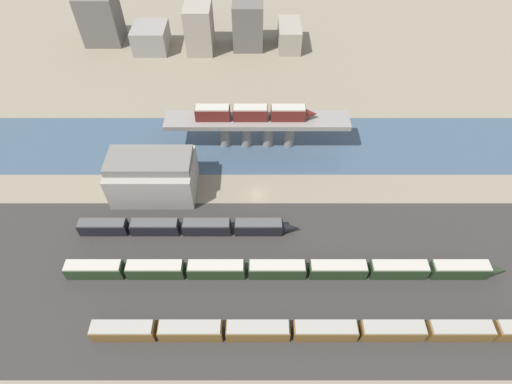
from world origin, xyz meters
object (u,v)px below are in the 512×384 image
Objects in this scene: train_on_bridge at (253,113)px; train_yard_far at (186,227)px; train_yard_near at (365,330)px; train_yard_mid at (283,269)px; warehouse_building at (152,175)px.

train_on_bridge reaches higher than train_yard_far.
train_yard_far is at bearing -117.39° from train_on_bridge.
train_yard_near is (21.61, -55.57, -9.29)m from train_on_bridge.
train_yard_mid reaches higher than train_yard_far.
train_on_bridge reaches higher than warehouse_building.
warehouse_building is (-47.02, 38.15, 3.52)m from train_yard_near.
warehouse_building reaches higher than train_yard_far.
train_on_bridge is 1.57× the size of warehouse_building.
train_on_bridge is 0.63× the size of train_yard_far.
train_yard_near is at bearing -41.24° from train_yard_mid.
train_on_bridge is 43.60m from train_yard_mid.
train_yard_near is 5.18× the size of warehouse_building.
train_yard_far is 16.75m from warehouse_building.
warehouse_building is (-31.69, 24.71, 3.55)m from train_yard_mid.
train_on_bridge reaches higher than train_yard_mid.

